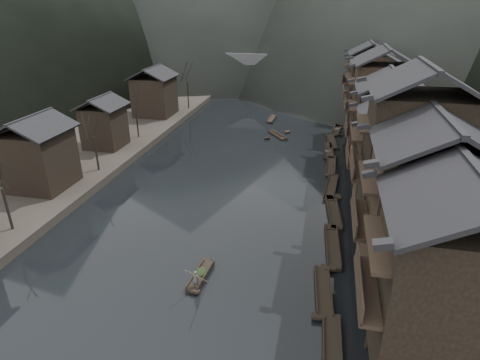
# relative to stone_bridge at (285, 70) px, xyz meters

# --- Properties ---
(water) EXTENTS (300.00, 300.00, 0.00)m
(water) POSITION_rel_stone_bridge_xyz_m (0.00, -72.00, -5.11)
(water) COLOR black
(water) RESTS_ON ground
(left_bank) EXTENTS (40.00, 200.00, 1.20)m
(left_bank) POSITION_rel_stone_bridge_xyz_m (-35.00, -32.00, -4.51)
(left_bank) COLOR #2D2823
(left_bank) RESTS_ON ground
(stilt_houses) EXTENTS (9.00, 67.60, 16.57)m
(stilt_houses) POSITION_rel_stone_bridge_xyz_m (17.28, -53.08, 3.86)
(stilt_houses) COLOR black
(stilt_houses) RESTS_ON ground
(left_houses) EXTENTS (8.10, 53.20, 8.73)m
(left_houses) POSITION_rel_stone_bridge_xyz_m (-20.50, -51.88, 0.55)
(left_houses) COLOR black
(left_houses) RESTS_ON left_bank
(bare_trees) EXTENTS (3.69, 61.54, 7.37)m
(bare_trees) POSITION_rel_stone_bridge_xyz_m (-17.00, -51.73, 1.07)
(bare_trees) COLOR black
(bare_trees) RESTS_ON left_bank
(moored_sampans) EXTENTS (2.96, 73.24, 0.47)m
(moored_sampans) POSITION_rel_stone_bridge_xyz_m (11.90, -44.75, -4.91)
(moored_sampans) COLOR black
(moored_sampans) RESTS_ON water
(midriver_boats) EXTENTS (7.21, 36.18, 0.45)m
(midriver_boats) POSITION_rel_stone_bridge_xyz_m (3.72, -19.83, -4.91)
(midriver_boats) COLOR black
(midriver_boats) RESTS_ON water
(stone_bridge) EXTENTS (40.00, 6.00, 9.00)m
(stone_bridge) POSITION_rel_stone_bridge_xyz_m (0.00, 0.00, 0.00)
(stone_bridge) COLOR #4C4C4F
(stone_bridge) RESTS_ON ground
(hero_sampan) EXTENTS (1.21, 4.49, 0.43)m
(hero_sampan) POSITION_rel_stone_bridge_xyz_m (1.59, -72.97, -4.91)
(hero_sampan) COLOR black
(hero_sampan) RESTS_ON water
(cargo_heap) EXTENTS (0.98, 1.28, 0.59)m
(cargo_heap) POSITION_rel_stone_bridge_xyz_m (1.58, -72.77, -4.39)
(cargo_heap) COLOR black
(cargo_heap) RESTS_ON hero_sampan
(boatman) EXTENTS (0.59, 0.39, 1.60)m
(boatman) POSITION_rel_stone_bridge_xyz_m (1.70, -74.53, -3.88)
(boatman) COLOR #545456
(boatman) RESTS_ON hero_sampan
(bamboo_pole) EXTENTS (0.95, 2.79, 3.13)m
(bamboo_pole) POSITION_rel_stone_bridge_xyz_m (1.90, -74.53, -1.52)
(bamboo_pole) COLOR #8C7A51
(bamboo_pole) RESTS_ON boatman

